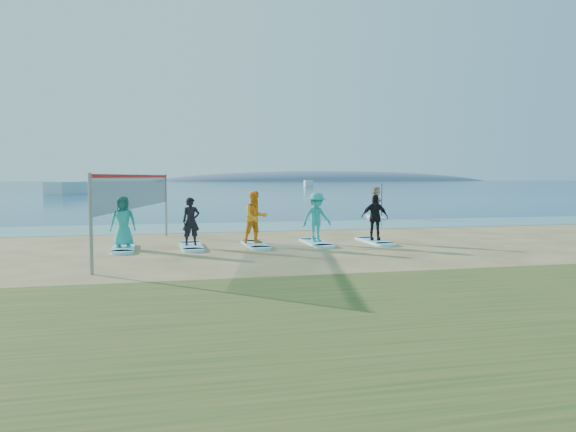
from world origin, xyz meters
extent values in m
plane|color=tan|center=(0.00, 0.00, 0.00)|extent=(600.00, 600.00, 0.00)
plane|color=teal|center=(0.00, 10.50, 0.01)|extent=(600.00, 600.00, 0.00)
plane|color=navy|center=(0.00, 160.00, 0.01)|extent=(600.00, 600.00, 0.00)
ellipsoid|color=slate|center=(95.00, 300.00, 0.00)|extent=(220.00, 56.00, 18.00)
cylinder|color=gray|center=(-6.46, -1.65, 1.25)|extent=(0.09, 0.09, 2.50)
cylinder|color=gray|center=(-4.47, 7.13, 1.25)|extent=(0.09, 0.09, 2.50)
cube|color=black|center=(-5.46, 2.74, 1.90)|extent=(2.01, 8.79, 1.00)
cube|color=red|center=(-5.46, 2.74, 2.42)|extent=(2.04, 8.79, 0.10)
cube|color=silver|center=(7.63, 14.41, 0.06)|extent=(1.35, 3.08, 0.12)
imported|color=tan|center=(7.63, 14.41, 0.98)|extent=(0.99, 1.67, 1.71)
cube|color=silver|center=(-16.66, 67.41, 0.00)|extent=(5.33, 8.23, 1.72)
cube|color=silver|center=(32.08, 116.99, 0.00)|extent=(2.90, 5.86, 1.53)
cube|color=#A4E9FF|center=(-5.94, 3.09, 0.04)|extent=(0.70, 2.20, 0.09)
imported|color=teal|center=(-5.94, 3.09, 0.93)|extent=(0.85, 0.58, 1.68)
cube|color=#A4E9FF|center=(-3.73, 3.09, 0.04)|extent=(0.70, 2.20, 0.09)
imported|color=black|center=(-3.73, 3.09, 0.90)|extent=(0.63, 0.46, 1.62)
cube|color=#A4E9FF|center=(-1.52, 3.09, 0.04)|extent=(0.70, 2.20, 0.09)
imported|color=orange|center=(-1.52, 3.09, 1.00)|extent=(1.02, 0.87, 1.82)
cube|color=#A4E9FF|center=(0.69, 3.09, 0.04)|extent=(0.70, 2.20, 0.09)
imported|color=teal|center=(0.69, 3.09, 0.96)|extent=(1.25, 0.90, 1.75)
cube|color=#A4E9FF|center=(2.91, 3.09, 0.04)|extent=(0.70, 2.20, 0.09)
imported|color=black|center=(2.91, 3.09, 0.92)|extent=(1.04, 0.61, 1.66)
camera|label=1|loc=(-4.95, -16.06, 2.40)|focal=35.00mm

